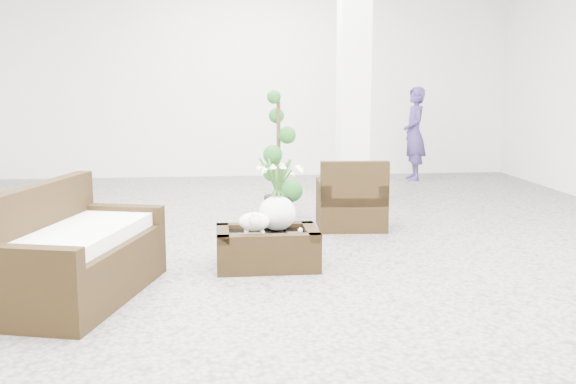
{
  "coord_description": "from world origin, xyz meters",
  "views": [
    {
      "loc": [
        -0.68,
        -6.39,
        1.65
      ],
      "look_at": [
        0.0,
        -0.1,
        0.62
      ],
      "focal_mm": 42.66,
      "sensor_mm": 36.0,
      "label": 1
    }
  ],
  "objects": [
    {
      "name": "coffee_table",
      "position": [
        -0.23,
        -0.45,
        0.16
      ],
      "size": [
        0.9,
        0.6,
        0.31
      ],
      "primitive_type": "cube",
      "color": "black",
      "rests_on": "ground"
    },
    {
      "name": "loveseat",
      "position": [
        -1.72,
        -1.18,
        0.44
      ],
      "size": [
        1.2,
        1.79,
        0.87
      ],
      "primitive_type": "cube",
      "rotation": [
        0.0,
        0.0,
        1.3
      ],
      "color": "black",
      "rests_on": "ground"
    },
    {
      "name": "column",
      "position": [
        1.2,
        2.8,
        1.75
      ],
      "size": [
        0.4,
        0.4,
        3.5
      ],
      "primitive_type": "cube",
      "color": "white",
      "rests_on": "ground"
    },
    {
      "name": "ground",
      "position": [
        0.0,
        0.0,
        0.0
      ],
      "size": [
        11.0,
        11.0,
        0.0
      ],
      "primitive_type": "plane",
      "color": "gray",
      "rests_on": "ground"
    },
    {
      "name": "sheep_figurine",
      "position": [
        -0.35,
        -0.55,
        0.42
      ],
      "size": [
        0.28,
        0.23,
        0.21
      ],
      "primitive_type": "ellipsoid",
      "color": "white",
      "rests_on": "coffee_table"
    },
    {
      "name": "tealight",
      "position": [
        0.07,
        -0.43,
        0.33
      ],
      "size": [
        0.04,
        0.04,
        0.03
      ],
      "primitive_type": "cylinder",
      "color": "white",
      "rests_on": "coffee_table"
    },
    {
      "name": "armchair",
      "position": [
        0.85,
        1.12,
        0.4
      ],
      "size": [
        0.79,
        0.77,
        0.79
      ],
      "primitive_type": "cube",
      "rotation": [
        0.0,
        0.0,
        3.07
      ],
      "color": "black",
      "rests_on": "ground"
    },
    {
      "name": "shopper",
      "position": [
        2.64,
        4.72,
        0.77
      ],
      "size": [
        0.4,
        0.58,
        1.55
      ],
      "primitive_type": "imported",
      "rotation": [
        0.0,
        0.0,
        -1.62
      ],
      "color": "#3C2E66",
      "rests_on": "ground"
    },
    {
      "name": "topiary",
      "position": [
        0.1,
        1.93,
        0.75
      ],
      "size": [
        0.4,
        0.4,
        1.51
      ],
      "primitive_type": null,
      "color": "#1A5019",
      "rests_on": "ground"
    },
    {
      "name": "planter_narcissus",
      "position": [
        -0.13,
        -0.35,
        0.71
      ],
      "size": [
        0.44,
        0.44,
        0.8
      ],
      "primitive_type": null,
      "color": "white",
      "rests_on": "coffee_table"
    }
  ]
}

